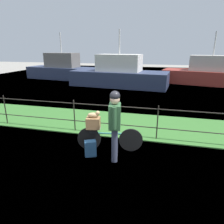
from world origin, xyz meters
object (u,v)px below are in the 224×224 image
object	(u,v)px
bicycle_main	(109,139)
moored_boat_mid	(119,75)
moored_boat_far	(63,70)
backpack_on_paving	(90,148)
wooden_crate	(93,123)
terrier_dog	(94,115)
cyclist_person	(115,120)
moored_boat_near	(211,74)

from	to	relation	value
bicycle_main	moored_boat_mid	xyz separation A→B (m)	(-1.75, 9.29, 0.46)
moored_boat_far	backpack_on_paving	bearing A→B (deg)	-60.21
backpack_on_paving	moored_boat_far	world-z (taller)	moored_boat_far
moored_boat_far	wooden_crate	bearing A→B (deg)	-59.60
terrier_dog	bicycle_main	bearing A→B (deg)	10.21
backpack_on_paving	cyclist_person	bearing A→B (deg)	-27.54
moored_boat_mid	cyclist_person	bearing A→B (deg)	-78.37
moored_boat_near	moored_boat_far	distance (m)	11.70
terrier_dog	moored_boat_mid	bearing A→B (deg)	98.38
terrier_dog	moored_boat_far	distance (m)	13.37
cyclist_person	wooden_crate	bearing A→B (deg)	152.04
wooden_crate	bicycle_main	bearing A→B (deg)	10.21
cyclist_person	backpack_on_paving	bearing A→B (deg)	178.35
terrier_dog	moored_boat_far	size ratio (longest dim) A/B	0.05
cyclist_person	moored_boat_near	xyz separation A→B (m)	(4.30, 11.94, -0.25)
bicycle_main	moored_boat_mid	size ratio (longest dim) A/B	0.25
moored_boat_near	moored_boat_far	size ratio (longest dim) A/B	1.08
wooden_crate	terrier_dog	size ratio (longest dim) A/B	1.06
cyclist_person	backpack_on_paving	size ratio (longest dim) A/B	4.21
cyclist_person	moored_boat_far	size ratio (longest dim) A/B	0.26
terrier_dog	moored_boat_mid	xyz separation A→B (m)	(-1.38, 9.36, -0.19)
bicycle_main	terrier_dog	world-z (taller)	terrier_dog
moored_boat_mid	wooden_crate	bearing A→B (deg)	-81.78
wooden_crate	terrier_dog	world-z (taller)	terrier_dog
terrier_dog	backpack_on_paving	world-z (taller)	terrier_dog
backpack_on_paving	moored_boat_far	bearing A→B (deg)	93.90
cyclist_person	moored_boat_mid	distance (m)	9.91
bicycle_main	moored_boat_near	bearing A→B (deg)	68.47
terrier_dog	wooden_crate	bearing A→B (deg)	-169.79
moored_boat_near	bicycle_main	bearing A→B (deg)	-111.53
bicycle_main	backpack_on_paving	distance (m)	0.56
moored_boat_near	moored_boat_far	world-z (taller)	moored_boat_far
moored_boat_near	terrier_dog	bearing A→B (deg)	-112.98
moored_boat_mid	moored_boat_far	distance (m)	5.82
terrier_dog	moored_boat_near	xyz separation A→B (m)	(4.92, 11.60, -0.22)
bicycle_main	moored_boat_mid	world-z (taller)	moored_boat_mid
terrier_dog	backpack_on_paving	distance (m)	0.84
bicycle_main	cyclist_person	size ratio (longest dim) A/B	1.00
bicycle_main	terrier_dog	bearing A→B (deg)	-169.79
cyclist_person	moored_boat_far	xyz separation A→B (m)	(-7.40, 11.86, -0.22)
bicycle_main	backpack_on_paving	size ratio (longest dim) A/B	4.19
terrier_dog	cyclist_person	bearing A→B (deg)	-29.20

